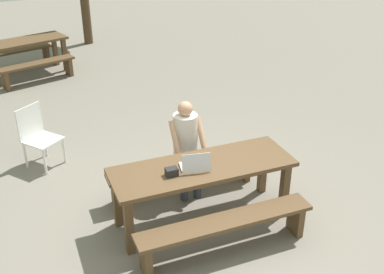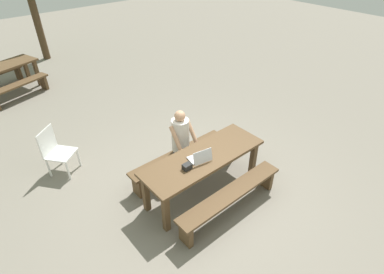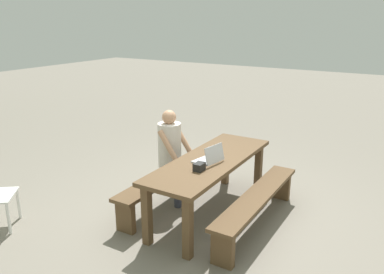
% 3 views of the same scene
% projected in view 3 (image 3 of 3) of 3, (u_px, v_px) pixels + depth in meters
% --- Properties ---
extents(ground_plane, '(30.00, 30.00, 0.00)m').
position_uv_depth(ground_plane, '(210.00, 213.00, 4.99)').
color(ground_plane, gray).
extents(picnic_table_front, '(2.13, 0.73, 0.75)m').
position_uv_depth(picnic_table_front, '(210.00, 167.00, 4.80)').
color(picnic_table_front, brown).
rests_on(picnic_table_front, ground).
extents(bench_near, '(2.00, 0.30, 0.43)m').
position_uv_depth(bench_near, '(257.00, 202.00, 4.58)').
color(bench_near, brown).
rests_on(bench_near, ground).
extents(bench_far, '(2.00, 0.30, 0.43)m').
position_uv_depth(bench_far, '(169.00, 180.00, 5.21)').
color(bench_far, brown).
rests_on(bench_far, ground).
extents(laptop, '(0.36, 0.32, 0.23)m').
position_uv_depth(laptop, '(209.00, 158.00, 4.63)').
color(laptop, silver).
rests_on(laptop, picnic_table_front).
extents(small_pouch, '(0.13, 0.10, 0.09)m').
position_uv_depth(small_pouch, '(199.00, 167.00, 4.39)').
color(small_pouch, black).
rests_on(small_pouch, picnic_table_front).
extents(person_seated, '(0.42, 0.41, 1.29)m').
position_uv_depth(person_seated, '(172.00, 150.00, 5.10)').
color(person_seated, '#333847').
rests_on(person_seated, ground).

